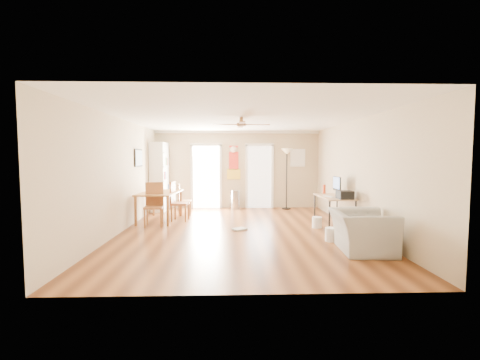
{
  "coord_description": "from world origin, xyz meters",
  "views": [
    {
      "loc": [
        -0.25,
        -7.4,
        1.71
      ],
      "look_at": [
        0.0,
        0.6,
        1.15
      ],
      "focal_mm": 24.09,
      "sensor_mm": 36.0,
      "label": 1
    }
  ],
  "objects_px": {
    "bookshelf": "(160,177)",
    "dining_chair_right_a": "(185,200)",
    "dining_chair_near": "(154,205)",
    "wastebasket_b": "(331,234)",
    "computer_desk": "(334,211)",
    "printer": "(345,195)",
    "torchiere_lamp": "(287,179)",
    "armchair": "(362,231)",
    "wastebasket_a": "(317,222)",
    "dining_chair_right_b": "(180,201)",
    "trash_can": "(235,200)",
    "dining_table": "(160,206)"
  },
  "relations": [
    {
      "from": "dining_chair_near",
      "to": "armchair",
      "type": "relative_size",
      "value": 0.95
    },
    {
      "from": "printer",
      "to": "wastebasket_b",
      "type": "distance_m",
      "value": 1.39
    },
    {
      "from": "dining_table",
      "to": "dining_chair_right_b",
      "type": "xyz_separation_m",
      "value": [
        0.55,
        -0.06,
        0.14
      ]
    },
    {
      "from": "computer_desk",
      "to": "printer",
      "type": "height_order",
      "value": "printer"
    },
    {
      "from": "dining_chair_right_a",
      "to": "wastebasket_a",
      "type": "relative_size",
      "value": 3.44
    },
    {
      "from": "armchair",
      "to": "dining_table",
      "type": "bearing_deg",
      "value": 59.29
    },
    {
      "from": "dining_chair_near",
      "to": "printer",
      "type": "relative_size",
      "value": 2.85
    },
    {
      "from": "printer",
      "to": "computer_desk",
      "type": "bearing_deg",
      "value": 101.19
    },
    {
      "from": "armchair",
      "to": "wastebasket_b",
      "type": "bearing_deg",
      "value": 29.2
    },
    {
      "from": "dining_chair_right_a",
      "to": "torchiere_lamp",
      "type": "distance_m",
      "value": 3.42
    },
    {
      "from": "dining_chair_right_b",
      "to": "armchair",
      "type": "xyz_separation_m",
      "value": [
        3.75,
        -2.96,
        -0.16
      ]
    },
    {
      "from": "bookshelf",
      "to": "dining_chair_near",
      "type": "distance_m",
      "value": 2.48
    },
    {
      "from": "armchair",
      "to": "dining_chair_right_a",
      "type": "bearing_deg",
      "value": 48.55
    },
    {
      "from": "dining_chair_right_a",
      "to": "trash_can",
      "type": "relative_size",
      "value": 1.49
    },
    {
      "from": "trash_can",
      "to": "torchiere_lamp",
      "type": "xyz_separation_m",
      "value": [
        1.7,
        -0.02,
        0.69
      ]
    },
    {
      "from": "bookshelf",
      "to": "torchiere_lamp",
      "type": "distance_m",
      "value": 4.14
    },
    {
      "from": "dining_table",
      "to": "trash_can",
      "type": "bearing_deg",
      "value": 42.11
    },
    {
      "from": "armchair",
      "to": "torchiere_lamp",
      "type": "bearing_deg",
      "value": 10.51
    },
    {
      "from": "bookshelf",
      "to": "wastebasket_a",
      "type": "bearing_deg",
      "value": -12.45
    },
    {
      "from": "armchair",
      "to": "bookshelf",
      "type": "bearing_deg",
      "value": 49.22
    },
    {
      "from": "dining_chair_right_b",
      "to": "printer",
      "type": "distance_m",
      "value": 4.24
    },
    {
      "from": "dining_table",
      "to": "dining_chair_near",
      "type": "distance_m",
      "value": 0.74
    },
    {
      "from": "dining_chair_near",
      "to": "wastebasket_b",
      "type": "xyz_separation_m",
      "value": [
        3.97,
        -1.57,
        -0.4
      ]
    },
    {
      "from": "dining_table",
      "to": "computer_desk",
      "type": "distance_m",
      "value": 4.57
    },
    {
      "from": "dining_chair_near",
      "to": "wastebasket_a",
      "type": "xyz_separation_m",
      "value": [
        4.02,
        -0.31,
        -0.4
      ]
    },
    {
      "from": "dining_chair_right_a",
      "to": "trash_can",
      "type": "bearing_deg",
      "value": -60.66
    },
    {
      "from": "torchiere_lamp",
      "to": "printer",
      "type": "xyz_separation_m",
      "value": [
        0.82,
        -3.13,
        -0.17
      ]
    },
    {
      "from": "dining_chair_near",
      "to": "armchair",
      "type": "xyz_separation_m",
      "value": [
        4.3,
        -2.29,
        -0.17
      ]
    },
    {
      "from": "trash_can",
      "to": "armchair",
      "type": "distance_m",
      "value": 5.38
    },
    {
      "from": "dining_chair_right_b",
      "to": "wastebasket_b",
      "type": "xyz_separation_m",
      "value": [
        3.42,
        -2.24,
        -0.39
      ]
    },
    {
      "from": "torchiere_lamp",
      "to": "computer_desk",
      "type": "bearing_deg",
      "value": -74.52
    },
    {
      "from": "printer",
      "to": "armchair",
      "type": "distance_m",
      "value": 1.82
    },
    {
      "from": "dining_chair_right_b",
      "to": "wastebasket_b",
      "type": "bearing_deg",
      "value": -117.94
    },
    {
      "from": "trash_can",
      "to": "torchiere_lamp",
      "type": "distance_m",
      "value": 1.84
    },
    {
      "from": "dining_table",
      "to": "torchiere_lamp",
      "type": "relative_size",
      "value": 0.78
    },
    {
      "from": "bookshelf",
      "to": "dining_chair_right_a",
      "type": "xyz_separation_m",
      "value": [
        0.91,
        -0.83,
        -0.63
      ]
    },
    {
      "from": "dining_chair_right_b",
      "to": "dining_chair_near",
      "type": "height_order",
      "value": "dining_chair_near"
    },
    {
      "from": "dining_chair_right_a",
      "to": "bookshelf",
      "type": "bearing_deg",
      "value": 42.93
    },
    {
      "from": "printer",
      "to": "trash_can",
      "type": "bearing_deg",
      "value": 129.12
    },
    {
      "from": "bookshelf",
      "to": "printer",
      "type": "xyz_separation_m",
      "value": [
        4.96,
        -2.95,
        -0.26
      ]
    },
    {
      "from": "computer_desk",
      "to": "armchair",
      "type": "relative_size",
      "value": 1.22
    },
    {
      "from": "printer",
      "to": "wastebasket_a",
      "type": "relative_size",
      "value": 1.41
    },
    {
      "from": "dining_chair_right_b",
      "to": "armchair",
      "type": "distance_m",
      "value": 4.78
    },
    {
      "from": "dining_chair_right_b",
      "to": "printer",
      "type": "xyz_separation_m",
      "value": [
        4.05,
        -1.23,
        0.31
      ]
    },
    {
      "from": "bookshelf",
      "to": "printer",
      "type": "distance_m",
      "value": 5.78
    },
    {
      "from": "torchiere_lamp",
      "to": "armchair",
      "type": "height_order",
      "value": "torchiere_lamp"
    },
    {
      "from": "dining_table",
      "to": "computer_desk",
      "type": "height_order",
      "value": "dining_table"
    },
    {
      "from": "bookshelf",
      "to": "trash_can",
      "type": "xyz_separation_m",
      "value": [
        2.43,
        0.21,
        -0.78
      ]
    },
    {
      "from": "dining_chair_near",
      "to": "computer_desk",
      "type": "xyz_separation_m",
      "value": [
        4.5,
        -0.06,
        -0.17
      ]
    },
    {
      "from": "printer",
      "to": "wastebasket_b",
      "type": "height_order",
      "value": "printer"
    }
  ]
}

